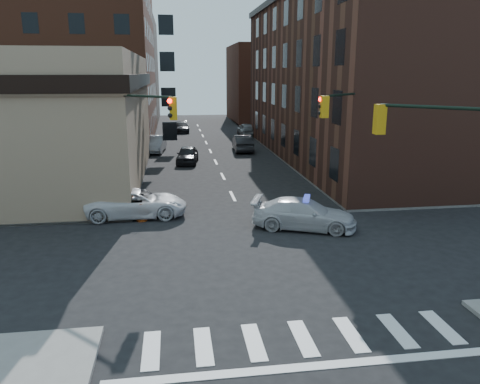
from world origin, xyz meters
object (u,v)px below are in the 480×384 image
object	(u,v)px
barricade_nw_a	(126,199)
parked_car_enear	(243,143)
police_car	(304,214)
barrel_road	(283,207)
pedestrian_a	(99,190)
parked_car_wnear	(187,155)
barrel_bank	(141,212)
pickup	(137,203)
parked_car_wfar	(155,144)
pedestrian_b	(97,191)

from	to	relation	value
barricade_nw_a	parked_car_enear	bearing A→B (deg)	68.50
police_car	barrel_road	distance (m)	2.46
pedestrian_a	barrel_road	xyz separation A→B (m)	(10.31, -2.74, -0.70)
parked_car_wnear	barrel_bank	world-z (taller)	parked_car_wnear
barricade_nw_a	barrel_road	bearing A→B (deg)	-10.74
parked_car_enear	barrel_road	world-z (taller)	parked_car_enear
police_car	barrel_bank	bearing A→B (deg)	94.03
pickup	pedestrian_a	xyz separation A→B (m)	(-2.26, 1.84, 0.38)
barrel_bank	barricade_nw_a	xyz separation A→B (m)	(-1.00, 2.40, 0.09)
barricade_nw_a	parked_car_wnear	bearing A→B (deg)	78.92
parked_car_wfar	barricade_nw_a	distance (m)	20.27
pickup	parked_car_enear	xyz separation A→B (m)	(9.06, 21.17, 0.06)
pedestrian_b	barricade_nw_a	world-z (taller)	pedestrian_b
pedestrian_b	parked_car_enear	bearing A→B (deg)	55.10
parked_car_enear	barrel_bank	distance (m)	23.70
barricade_nw_a	police_car	bearing A→B (deg)	-22.50
police_car	barricade_nw_a	bearing A→B (deg)	82.91
barrel_bank	barricade_nw_a	distance (m)	2.60
police_car	pedestrian_b	world-z (taller)	pedestrian_b
parked_car_wfar	pedestrian_a	distance (m)	20.12
pedestrian_a	barricade_nw_a	bearing A→B (deg)	27.12
parked_car_wnear	parked_car_enear	xyz separation A→B (m)	(5.76, 5.69, 0.09)
police_car	pedestrian_b	distance (m)	12.48
police_car	barrel_road	xyz separation A→B (m)	(-0.55, 2.37, -0.32)
parked_car_wfar	barrel_bank	world-z (taller)	parked_car_wfar
parked_car_wnear	pedestrian_a	bearing A→B (deg)	-104.90
parked_car_enear	barricade_nw_a	size ratio (longest dim) A/B	4.28
pickup	barrel_bank	distance (m)	0.94
parked_car_wnear	barrel_road	size ratio (longest dim) A/B	4.90
pedestrian_a	pedestrian_b	bearing A→B (deg)	148.12
barrel_road	barrel_bank	world-z (taller)	barrel_bank
parked_car_wfar	barrel_bank	xyz separation A→B (m)	(0.00, -22.64, -0.32)
pedestrian_a	pedestrian_b	world-z (taller)	pedestrian_a
pedestrian_a	pickup	bearing A→B (deg)	-1.64
pickup	parked_car_enear	distance (m)	23.03
pickup	barrel_road	distance (m)	8.11
barrel_road	barricade_nw_a	world-z (taller)	barricade_nw_a
parked_car_wfar	pedestrian_a	world-z (taller)	pedestrian_a
pickup	barrel_bank	bearing A→B (deg)	-161.03
police_car	pickup	bearing A→B (deg)	89.49
barrel_road	barrel_bank	distance (m)	7.76
parked_car_wfar	barrel_bank	size ratio (longest dim) A/B	4.96
parked_car_wnear	pedestrian_b	distance (m)	14.27
parked_car_wnear	pickup	bearing A→B (deg)	-94.76
barrel_bank	parked_car_wfar	bearing A→B (deg)	90.00
police_car	barrel_bank	size ratio (longest dim) A/B	5.29
barrel_road	parked_car_enear	bearing A→B (deg)	87.40
pickup	pedestrian_b	world-z (taller)	pedestrian_b
parked_car_enear	pedestrian_a	world-z (taller)	pedestrian_a
barrel_bank	parked_car_enear	bearing A→B (deg)	68.31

